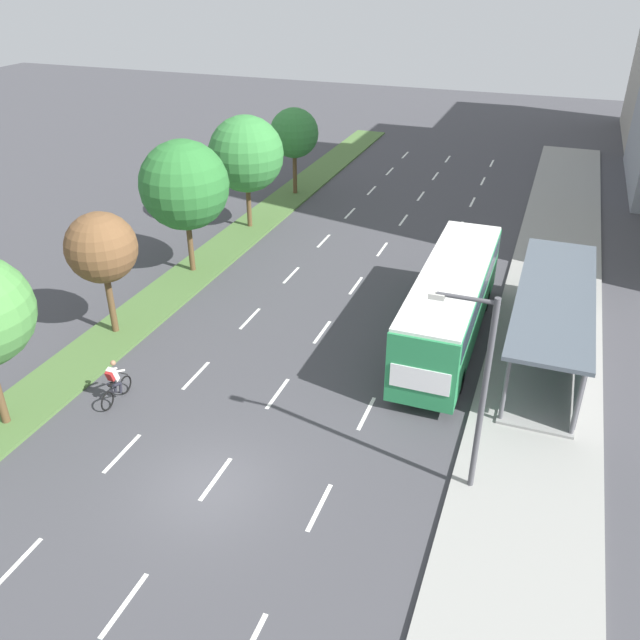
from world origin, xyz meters
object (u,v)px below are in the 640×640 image
at_px(streetlight, 479,384).
at_px(bus_shelter, 559,320).
at_px(bus, 451,299).
at_px(median_tree_fourth, 246,154).
at_px(median_tree_fifth, 294,133).
at_px(cyclist, 115,383).
at_px(median_tree_second, 101,248).
at_px(median_tree_third, 184,185).

bearing_deg(streetlight, bus_shelter, 76.15).
xyz_separation_m(bus_shelter, bus, (-4.28, -0.07, 0.20)).
distance_m(median_tree_fourth, median_tree_fifth, 6.71).
height_order(cyclist, median_tree_second, median_tree_second).
distance_m(bus_shelter, streetlight, 9.04).
xyz_separation_m(median_tree_second, median_tree_fifth, (0.27, 20.10, 0.16)).
height_order(bus_shelter, median_tree_second, median_tree_second).
relative_size(median_tree_second, median_tree_fourth, 0.83).
bearing_deg(median_tree_fourth, median_tree_second, -90.21).
relative_size(median_tree_fourth, median_tree_fifth, 1.15).
bearing_deg(median_tree_fourth, streetlight, -48.08).
distance_m(bus_shelter, cyclist, 17.21).
distance_m(median_tree_second, median_tree_fifth, 20.10).
bearing_deg(cyclist, bus, 38.51).
relative_size(cyclist, median_tree_third, 0.27).
height_order(median_tree_fifth, streetlight, streetlight).
bearing_deg(bus, bus_shelter, 0.94).
height_order(bus_shelter, median_tree_third, median_tree_third).
xyz_separation_m(bus, median_tree_fourth, (-13.65, 9.13, 2.40)).
bearing_deg(median_tree_fifth, median_tree_second, -90.77).
relative_size(bus_shelter, cyclist, 5.96).
xyz_separation_m(bus, median_tree_second, (-13.69, -4.27, 1.94)).
relative_size(bus_shelter, median_tree_third, 1.62).
relative_size(median_tree_second, median_tree_fifth, 0.95).
bearing_deg(median_tree_fifth, bus, -49.70).
xyz_separation_m(bus_shelter, median_tree_third, (-17.99, 2.36, 2.76)).
relative_size(cyclist, streetlight, 0.28).
bearing_deg(cyclist, median_tree_third, 105.78).
bearing_deg(cyclist, median_tree_second, 126.15).
bearing_deg(bus, streetlight, -75.67).
bearing_deg(bus, cyclist, -141.49).
height_order(bus_shelter, bus, bus).
bearing_deg(median_tree_fifth, bus_shelter, -41.67).
relative_size(bus, median_tree_third, 1.68).
bearing_deg(median_tree_fifth, streetlight, -57.33).
xyz_separation_m(median_tree_second, median_tree_third, (-0.02, 6.70, 0.62)).
height_order(median_tree_second, median_tree_fifth, median_tree_fifth).
height_order(bus, median_tree_fifth, median_tree_fifth).
distance_m(cyclist, streetlight, 13.17).
xyz_separation_m(cyclist, median_tree_fifth, (-2.79, 24.29, 3.38)).
bearing_deg(cyclist, median_tree_fourth, 99.72).
bearing_deg(cyclist, streetlight, -0.11).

